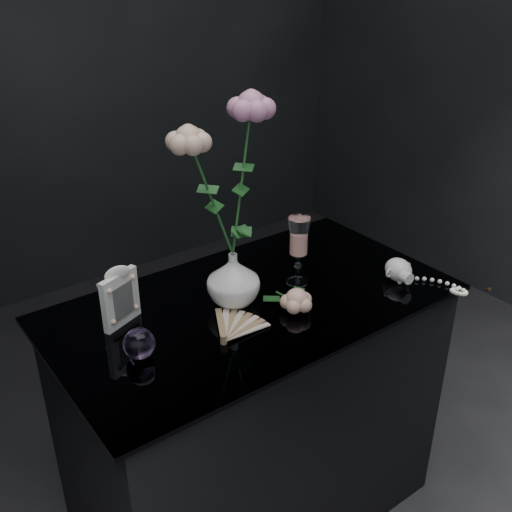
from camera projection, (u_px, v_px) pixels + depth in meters
table at (254, 413)px, 1.74m from camera, size 1.05×0.58×0.76m
vase at (233, 279)px, 1.52m from camera, size 0.15×0.15×0.14m
wine_glass at (298, 251)px, 1.60m from camera, size 0.06×0.06×0.19m
picture_frame at (120, 295)px, 1.43m from camera, size 0.14×0.13×0.16m
paperweight at (139, 344)px, 1.33m from camera, size 0.09×0.09×0.07m
paper_fan at (224, 338)px, 1.39m from camera, size 0.32×0.29×0.03m
loose_rose at (297, 300)px, 1.51m from camera, size 0.15×0.19×0.06m
pearl_jar at (398, 269)px, 1.65m from camera, size 0.24×0.25×0.07m
roses at (228, 173)px, 1.39m from camera, size 0.28×0.13×0.45m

